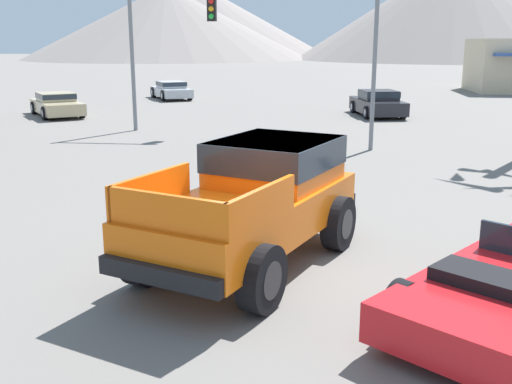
{
  "coord_description": "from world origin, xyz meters",
  "views": [
    {
      "loc": [
        0.63,
        -9.38,
        3.48
      ],
      "look_at": [
        -0.46,
        0.57,
        0.96
      ],
      "focal_mm": 42.0,
      "sensor_mm": 36.0,
      "label": 1
    }
  ],
  "objects_px": {
    "parked_car_tan": "(57,104)",
    "parked_car_dark": "(378,103)",
    "orange_pickup_truck": "(258,196)",
    "traffic_light_main": "(167,33)",
    "parked_car_silver": "(171,90)"
  },
  "relations": [
    {
      "from": "parked_car_tan",
      "to": "parked_car_dark",
      "type": "bearing_deg",
      "value": 150.4
    },
    {
      "from": "orange_pickup_truck",
      "to": "traffic_light_main",
      "type": "relative_size",
      "value": 0.95
    },
    {
      "from": "parked_car_silver",
      "to": "parked_car_tan",
      "type": "relative_size",
      "value": 0.98
    },
    {
      "from": "traffic_light_main",
      "to": "parked_car_tan",
      "type": "bearing_deg",
      "value": 147.1
    },
    {
      "from": "parked_car_dark",
      "to": "traffic_light_main",
      "type": "distance_m",
      "value": 11.05
    },
    {
      "from": "parked_car_dark",
      "to": "parked_car_silver",
      "type": "xyz_separation_m",
      "value": [
        -12.02,
        7.42,
        -0.05
      ]
    },
    {
      "from": "parked_car_dark",
      "to": "parked_car_tan",
      "type": "bearing_deg",
      "value": 175.08
    },
    {
      "from": "parked_car_silver",
      "to": "parked_car_tan",
      "type": "distance_m",
      "value": 9.75
    },
    {
      "from": "parked_car_tan",
      "to": "traffic_light_main",
      "type": "height_order",
      "value": "traffic_light_main"
    },
    {
      "from": "parked_car_dark",
      "to": "traffic_light_main",
      "type": "xyz_separation_m",
      "value": [
        -8.68,
        -6.05,
        3.18
      ]
    },
    {
      "from": "parked_car_dark",
      "to": "parked_car_tan",
      "type": "relative_size",
      "value": 0.97
    },
    {
      "from": "orange_pickup_truck",
      "to": "parked_car_silver",
      "type": "xyz_separation_m",
      "value": [
        -8.37,
        27.58,
        -0.52
      ]
    },
    {
      "from": "orange_pickup_truck",
      "to": "parked_car_tan",
      "type": "distance_m",
      "value": 21.81
    },
    {
      "from": "parked_car_silver",
      "to": "parked_car_tan",
      "type": "xyz_separation_m",
      "value": [
        -3.31,
        -9.17,
        0.0
      ]
    },
    {
      "from": "parked_car_dark",
      "to": "parked_car_tan",
      "type": "xyz_separation_m",
      "value": [
        -15.33,
        -1.74,
        -0.05
      ]
    }
  ]
}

